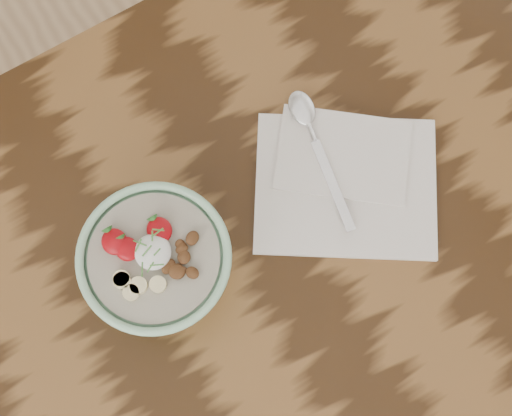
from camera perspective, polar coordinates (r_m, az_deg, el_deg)
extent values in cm
cube|color=#311C0C|center=(91.08, -7.92, -13.12)|extent=(160.00, 90.00, 4.00)
cylinder|color=#4C2D19|center=(148.82, 12.32, 14.31)|extent=(7.00, 7.00, 71.00)
cylinder|color=#9CD2A9|center=(89.55, -7.40, -4.93)|extent=(7.75, 7.75, 1.11)
torus|color=#9CD2A9|center=(80.71, -8.20, -3.90)|extent=(17.63, 17.63, 1.02)
cylinder|color=#AFA791|center=(81.25, -8.15, -3.97)|extent=(14.96, 14.96, 0.92)
ellipsoid|color=white|center=(80.10, -8.25, -3.50)|extent=(4.15, 4.15, 2.28)
ellipsoid|color=#9D070D|center=(80.71, -10.28, -3.25)|extent=(2.62, 2.89, 1.44)
cone|color=#286623|center=(80.72, -10.71, -2.49)|extent=(1.40, 1.03, 1.52)
ellipsoid|color=#9D070D|center=(80.52, -7.74, -1.76)|extent=(2.83, 3.11, 1.55)
cone|color=#286623|center=(80.56, -8.20, -0.95)|extent=(1.40, 1.03, 1.52)
ellipsoid|color=#9D070D|center=(81.06, -11.26, -2.66)|extent=(2.87, 3.15, 1.58)
cone|color=#286623|center=(81.13, -11.72, -1.85)|extent=(1.40, 1.03, 1.52)
cylinder|color=beige|center=(79.84, -7.84, -6.07)|extent=(1.91, 1.91, 0.70)
cylinder|color=beige|center=(80.53, -10.68, -5.74)|extent=(1.95, 1.95, 0.70)
cylinder|color=beige|center=(80.14, -9.37, -6.13)|extent=(1.98, 1.98, 0.70)
cylinder|color=beige|center=(80.17, -9.96, -6.68)|extent=(1.85, 1.85, 0.70)
cylinder|color=beige|center=(80.58, -10.71, -5.56)|extent=(1.87, 1.87, 0.70)
ellipsoid|color=brown|center=(79.86, -7.12, -4.78)|extent=(1.89, 1.79, 0.75)
ellipsoid|color=brown|center=(80.07, -5.12, -2.42)|extent=(2.28, 2.19, 1.23)
ellipsoid|color=brown|center=(79.79, -6.33, -4.80)|extent=(1.52, 1.33, 0.78)
ellipsoid|color=brown|center=(79.44, -5.11, -5.19)|extent=(1.84, 1.96, 1.09)
ellipsoid|color=brown|center=(80.31, -6.11, -2.87)|extent=(1.15, 1.08, 0.70)
ellipsoid|color=brown|center=(79.80, -5.79, -3.93)|extent=(2.06, 2.13, 0.96)
ellipsoid|color=brown|center=(79.56, -6.34, -5.08)|extent=(2.61, 2.59, 0.92)
ellipsoid|color=brown|center=(79.95, -6.77, -4.47)|extent=(1.17, 1.43, 0.68)
ellipsoid|color=brown|center=(80.05, -5.96, -3.27)|extent=(1.56, 1.19, 1.01)
ellipsoid|color=brown|center=(80.14, -5.95, -3.17)|extent=(1.64, 1.49, 0.96)
ellipsoid|color=brown|center=(79.76, -5.90, -4.97)|extent=(1.36, 1.23, 0.81)
cylinder|color=#478136|center=(78.61, -8.45, -4.70)|extent=(1.26, 0.79, 0.23)
cylinder|color=#478136|center=(79.22, -8.30, -2.23)|extent=(0.73, 1.09, 0.22)
cylinder|color=#478136|center=(79.23, -7.91, -1.96)|extent=(1.66, 0.37, 0.24)
cylinder|color=#478136|center=(78.80, -7.92, -3.50)|extent=(1.06, 0.48, 0.22)
cylinder|color=#478136|center=(79.25, -9.40, -2.97)|extent=(1.38, 1.07, 0.23)
cylinder|color=#478136|center=(79.27, -9.28, -2.79)|extent=(1.12, 1.38, 0.24)
cylinder|color=#478136|center=(79.28, -7.83, -1.75)|extent=(1.19, 0.96, 0.23)
cylinder|color=#478136|center=(78.99, -8.72, -3.40)|extent=(1.50, 0.73, 0.23)
cylinder|color=#478136|center=(78.55, -7.93, -4.54)|extent=(1.44, 0.84, 0.23)
cylinder|color=#478136|center=(78.71, -9.09, -4.87)|extent=(0.97, 1.48, 0.24)
cube|color=silver|center=(91.99, 7.18, 1.76)|extent=(29.48, 28.17, 0.89)
cube|color=silver|center=(92.43, 6.98, 4.24)|extent=(20.35, 19.56, 0.53)
cube|color=silver|center=(90.60, 6.17, 1.82)|extent=(3.47, 12.53, 0.38)
cylinder|color=silver|center=(92.47, 4.38, 6.28)|extent=(1.35, 3.35, 0.76)
ellipsoid|color=silver|center=(93.32, 3.68, 8.00)|extent=(4.19, 5.52, 1.04)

